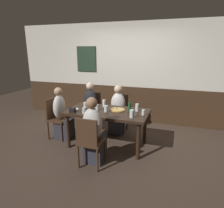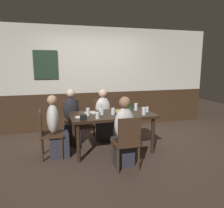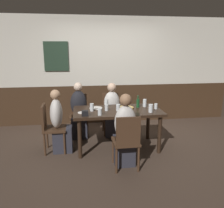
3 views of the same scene
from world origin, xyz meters
name	(u,v)px [view 2 (image 2 of 3)]	position (x,y,z in m)	size (l,w,h in m)	color
ground_plane	(112,150)	(0.00, 0.00, 0.00)	(12.00, 12.00, 0.00)	#423328
wall_back	(94,79)	(-0.01, 1.65, 1.30)	(6.40, 0.13, 2.60)	#3D2819
dining_table	(112,118)	(0.00, 0.00, 0.65)	(1.61, 0.86, 0.74)	black
chair_mid_far	(102,116)	(0.00, 0.84, 0.50)	(0.40, 0.40, 0.88)	#422B1C
chair_mid_near	(127,140)	(0.00, -0.84, 0.50)	(0.40, 0.40, 0.88)	#422B1C
chair_left_far	(71,118)	(-0.71, 0.84, 0.50)	(0.40, 0.40, 0.88)	#422B1C
chair_head_west	(47,131)	(-1.22, 0.00, 0.50)	(0.40, 0.40, 0.88)	#422B1C
person_mid_far	(104,119)	(0.00, 0.68, 0.48)	(0.34, 0.37, 1.14)	#2D2D38
person_mid_near	(124,137)	(0.00, -0.68, 0.50)	(0.34, 0.37, 1.18)	#2D2D38
person_left_far	(72,120)	(-0.71, 0.68, 0.49)	(0.34, 0.37, 1.16)	#2D2D38
person_head_west	(56,131)	(-1.06, 0.00, 0.48)	(0.37, 0.34, 1.14)	#2D2D38
pizza	(119,111)	(0.18, 0.10, 0.75)	(0.30, 0.30, 0.03)	tan
pint_glass_pale	(147,110)	(0.72, -0.04, 0.79)	(0.06, 0.06, 0.10)	silver
tumbler_short	(100,108)	(-0.17, 0.26, 0.81)	(0.07, 0.07, 0.15)	silver
tumbler_water	(88,112)	(-0.47, -0.02, 0.80)	(0.07, 0.07, 0.14)	silver
pint_glass_amber	(136,107)	(0.56, 0.16, 0.80)	(0.07, 0.07, 0.15)	silver
highball_clear	(113,112)	(0.00, -0.07, 0.79)	(0.07, 0.07, 0.12)	silver
beer_glass_tall	(144,111)	(0.55, -0.25, 0.80)	(0.08, 0.08, 0.15)	silver
beer_glass_half	(102,112)	(-0.21, -0.03, 0.79)	(0.06, 0.06, 0.12)	silver
pint_glass_stout	(98,116)	(-0.35, -0.31, 0.79)	(0.07, 0.07, 0.12)	silver
beer_bottle_green	(130,107)	(0.42, 0.13, 0.83)	(0.06, 0.06, 0.23)	#194723
plate_white_large	(91,113)	(-0.39, 0.17, 0.75)	(0.25, 0.25, 0.01)	white
plate_white_small	(79,117)	(-0.65, -0.12, 0.75)	(0.14, 0.14, 0.01)	white
condiment_caddy	(83,117)	(-0.60, -0.31, 0.79)	(0.11, 0.09, 0.09)	black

